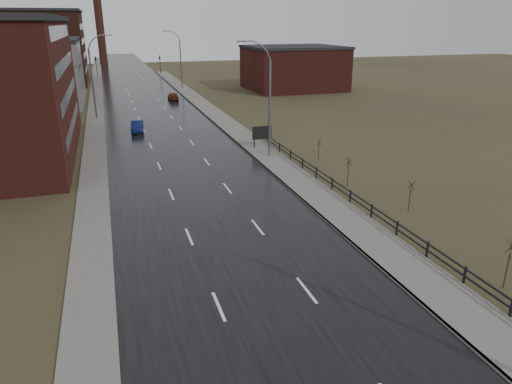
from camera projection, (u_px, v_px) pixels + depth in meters
road at (156, 118)px, 65.36m from camera, size 14.00×300.00×0.06m
sidewalk_right at (271, 159)px, 45.55m from camera, size 3.20×180.00×0.18m
curb_right at (256, 160)px, 45.11m from camera, size 0.16×180.00×0.18m
sidewalk_left at (95, 121)px, 62.98m from camera, size 2.40×260.00×0.12m
warehouse_mid at (29, 72)px, 74.37m from camera, size 16.32×20.40×10.50m
warehouse_far at (20, 48)px, 98.79m from camera, size 26.52×24.48×15.50m
building_right at (293, 68)px, 92.26m from camera, size 18.36×16.32×8.50m
smokestack at (98, 13)px, 138.44m from camera, size 2.70×2.70×30.70m
streetlight_right_mid at (267, 99)px, 44.41m from camera, size 3.36×0.28×11.35m
streetlight_left at (94, 77)px, 62.89m from camera, size 3.36×0.28×11.35m
streetlight_right_far at (179, 59)px, 92.53m from camera, size 3.36×0.28×11.35m
guardrail at (377, 213)px, 30.95m from camera, size 0.10×53.05×1.10m
shrub_c at (508, 263)px, 23.05m from camera, size 0.64×0.68×2.72m
shrub_d at (410, 195)px, 32.71m from camera, size 0.55×0.58×2.32m
shrub_e at (348, 171)px, 37.81m from camera, size 0.58×0.61×2.46m
shrub_f at (319, 149)px, 45.22m from camera, size 0.49×0.51×2.04m
billboard at (262, 133)px, 48.96m from camera, size 2.16×0.17×2.48m
traffic_light_left at (95, 57)px, 114.93m from camera, size 0.58×2.73×5.30m
traffic_light_right at (160, 56)px, 119.56m from camera, size 0.58×2.73×5.30m
car_near at (137, 127)px, 56.62m from camera, size 1.86×4.30×1.38m
car_far at (173, 96)px, 79.95m from camera, size 1.70×4.07×1.37m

